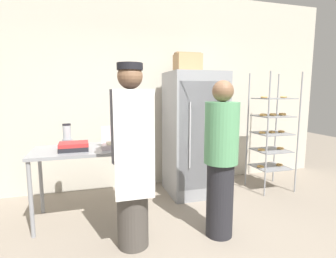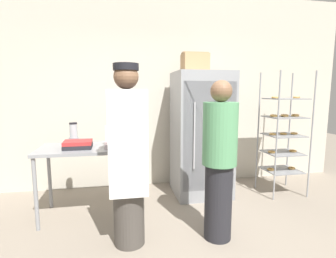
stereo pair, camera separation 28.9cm
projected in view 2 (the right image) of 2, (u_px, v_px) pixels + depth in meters
back_wall at (156, 91)px, 4.24m from camera, size 6.40×0.12×3.06m
refrigerator at (201, 134)px, 3.86m from camera, size 0.79×0.78×1.80m
baking_rack at (283, 134)px, 3.88m from camera, size 0.56×0.52×1.81m
prep_counter at (88, 155)px, 3.18m from camera, size 1.15×0.67×0.86m
donut_box at (117, 143)px, 3.16m from camera, size 0.30×0.21×0.25m
blender_pitcher at (74, 134)px, 3.33m from camera, size 0.12×0.12×0.27m
binder_stack at (78, 144)px, 3.07m from camera, size 0.32×0.26×0.09m
cardboard_storage_box at (195, 63)px, 3.77m from camera, size 0.37×0.29×0.28m
person_baker at (128, 154)px, 2.52m from camera, size 0.38×0.40×1.78m
person_customer at (219, 160)px, 2.64m from camera, size 0.35×0.35×1.64m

